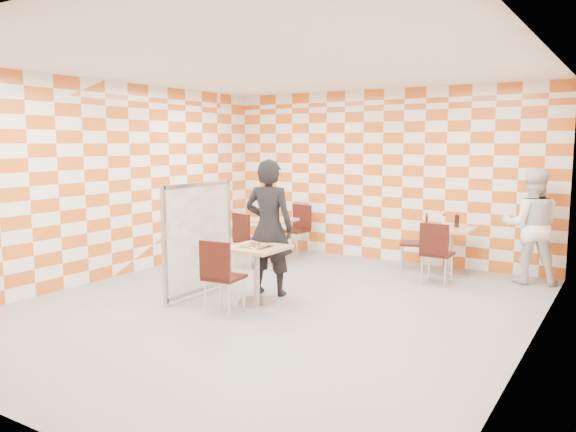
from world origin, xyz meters
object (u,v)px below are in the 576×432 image
object	(u,v)px
main_table	(257,265)
partition	(199,238)
chair_empty_near	(246,236)
chair_empty_far	(298,225)
chair_second_side	(419,238)
soda_bottle	(457,221)
man_white	(531,226)
man_dark	(269,227)
second_table	(450,243)
sport_bottle	(444,221)
empty_table	(272,233)
chair_second_front	(436,249)
chair_main_front	(220,271)

from	to	relation	value
main_table	partition	size ratio (longest dim) A/B	0.48
chair_empty_near	chair_empty_far	world-z (taller)	same
chair_second_side	soda_bottle	distance (m)	0.65
chair_empty_near	man_white	xyz separation A→B (m)	(4.14, 1.45, 0.31)
partition	main_table	bearing A→B (deg)	6.42
main_table	man_dark	bearing A→B (deg)	103.94
second_table	partition	xyz separation A→B (m)	(-2.54, -3.03, 0.28)
chair_empty_far	soda_bottle	world-z (taller)	soda_bottle
chair_empty_far	partition	bearing A→B (deg)	-83.82
sport_bottle	man_dark	bearing A→B (deg)	-121.86
chair_empty_far	second_table	bearing A→B (deg)	-3.37
empty_table	partition	xyz separation A→B (m)	(0.40, -2.39, 0.28)
partition	sport_bottle	bearing A→B (deg)	52.96
chair_second_front	second_table	bearing A→B (deg)	91.09
chair_main_front	chair_second_side	xyz separation A→B (m)	(1.23, 3.57, 0.00)
second_table	chair_second_side	xyz separation A→B (m)	(-0.50, -0.01, 0.04)
chair_empty_far	man_white	distance (m)	4.05
main_table	partition	bearing A→B (deg)	-173.58
second_table	chair_main_front	size ratio (longest dim) A/B	0.81
chair_second_front	partition	bearing A→B (deg)	-138.63
chair_second_side	chair_empty_near	xyz separation A→B (m)	(-2.49, -1.33, 0.00)
chair_empty_far	soda_bottle	size ratio (longest dim) A/B	4.02
empty_table	chair_second_front	world-z (taller)	chair_second_front
man_dark	soda_bottle	distance (m)	3.15
chair_empty_far	man_white	xyz separation A→B (m)	(4.04, -0.06, 0.31)
sport_bottle	soda_bottle	bearing A→B (deg)	-9.38
sport_bottle	partition	bearing A→B (deg)	-127.04
chair_main_front	chair_empty_near	bearing A→B (deg)	119.32
second_table	partition	distance (m)	3.96
chair_empty_far	partition	world-z (taller)	partition
chair_second_front	man_dark	size ratio (longest dim) A/B	0.50
main_table	soda_bottle	bearing A→B (deg)	60.33
chair_main_front	man_white	bearing A→B (deg)	52.03
sport_bottle	soda_bottle	world-z (taller)	soda_bottle
second_table	chair_main_front	bearing A→B (deg)	-115.77
chair_second_front	sport_bottle	distance (m)	0.97
chair_second_side	chair_empty_near	world-z (taller)	same
empty_table	soda_bottle	size ratio (longest dim) A/B	3.26
main_table	soda_bottle	world-z (taller)	soda_bottle
main_table	partition	xyz separation A→B (m)	(-0.88, -0.10, 0.28)
chair_main_front	chair_empty_far	bearing A→B (deg)	107.14
chair_empty_far	sport_bottle	distance (m)	2.75
chair_second_front	partition	size ratio (longest dim) A/B	0.60
main_table	man_white	world-z (taller)	man_white
chair_empty_far	partition	size ratio (longest dim) A/B	0.60
main_table	chair_main_front	bearing A→B (deg)	-96.34
chair_second_front	man_white	distance (m)	1.48
chair_second_front	partition	world-z (taller)	partition
main_table	chair_empty_far	size ratio (longest dim) A/B	0.81
empty_table	chair_second_front	size ratio (longest dim) A/B	0.81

